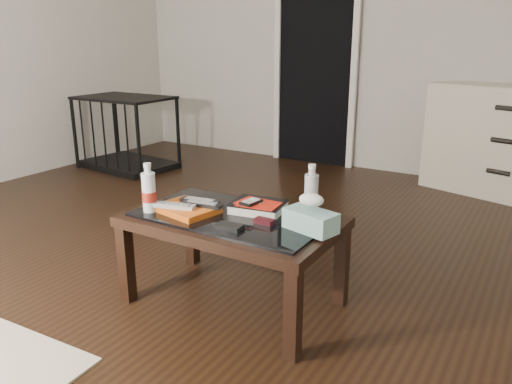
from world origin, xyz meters
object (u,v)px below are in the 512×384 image
textbook (258,207)px  water_bottle_right (311,189)px  coffee_table (233,227)px  tissue_box (311,221)px  dresser (506,142)px  water_bottle_left (149,188)px  pet_crate (127,145)px

textbook → water_bottle_right: (0.23, 0.11, 0.10)m
coffee_table → tissue_box: 0.42m
textbook → tissue_box: (0.32, -0.09, 0.02)m
coffee_table → water_bottle_right: 0.42m
dresser → water_bottle_left: size_ratio=5.43×
coffee_table → dresser: 2.81m
water_bottle_left → water_bottle_right: same height
dresser → textbook: dresser is taller
water_bottle_right → tissue_box: size_ratio=1.03×
tissue_box → dresser: bearing=93.7°
pet_crate → water_bottle_right: 3.12m
pet_crate → tissue_box: pet_crate is taller
textbook → tissue_box: 0.34m
dresser → water_bottle_right: bearing=-87.8°
coffee_table → textbook: (0.08, 0.10, 0.09)m
pet_crate → textbook: 2.97m
dresser → water_bottle_left: dresser is taller
water_bottle_left → textbook: bearing=30.7°
textbook → water_bottle_left: 0.53m
textbook → tissue_box: tissue_box is taller
tissue_box → coffee_table: bearing=-164.1°
dresser → water_bottle_left: (-1.29, -2.81, 0.13)m
coffee_table → water_bottle_left: water_bottle_left is taller
textbook → tissue_box: bearing=-25.1°
coffee_table → water_bottle_right: water_bottle_right is taller
pet_crate → water_bottle_right: pet_crate is taller
textbook → dresser: bearing=63.1°
textbook → water_bottle_left: size_ratio=1.05×
dresser → water_bottle_left: bearing=-98.2°
tissue_box → textbook: bearing=178.3°
dresser → tissue_box: bearing=-84.7°
coffee_table → water_bottle_right: size_ratio=4.20×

